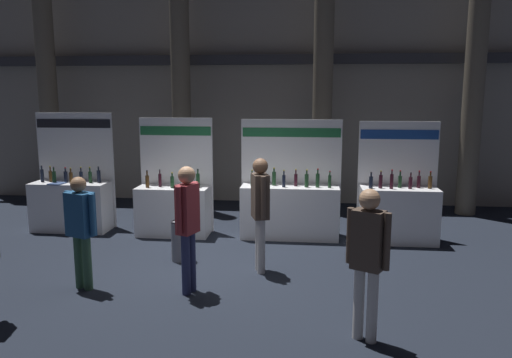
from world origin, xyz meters
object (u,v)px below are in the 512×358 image
Objects in this scene: visitor_4 at (260,205)px; visitor_5 at (368,252)px; exhibitor_booth_3 at (398,210)px; exhibitor_booth_0 at (72,201)px; visitor_2 at (188,219)px; exhibitor_booth_1 at (174,206)px; exhibitor_booth_2 at (290,207)px; trash_bin at (181,241)px; visitor_6 at (81,223)px.

visitor_5 is (1.42, -2.09, -0.04)m from visitor_4.
exhibitor_booth_3 is 3.14m from visitor_4.
visitor_5 is (5.55, -4.13, 0.43)m from exhibitor_booth_0.
exhibitor_booth_3 is at bearing -70.04° from visitor_4.
visitor_2 is at bearing -43.03° from exhibitor_booth_0.
exhibitor_booth_1 is at bearing 179.75° from exhibitor_booth_3.
visitor_4 is (-2.44, -1.92, 0.47)m from exhibitor_booth_3.
visitor_2 is (-1.30, -2.97, 0.47)m from exhibitor_booth_2.
trash_bin is 1.85m from visitor_6.
exhibitor_booth_0 is 1.33× the size of visitor_2.
exhibitor_booth_0 reaches higher than exhibitor_booth_2.
visitor_2 is (3.21, -3.00, 0.46)m from exhibitor_booth_0.
visitor_4 is at bearing 156.53° from visitor_2.
visitor_4 is 2.53m from visitor_5.
visitor_5 is at bearing -104.32° from exhibitor_booth_3.
visitor_2 is (0.47, -1.35, 0.73)m from trash_bin.
exhibitor_booth_0 is 4.41m from visitor_2.
exhibitor_booth_2 is at bearing -0.38° from exhibitor_booth_0.
exhibitor_booth_0 is at bearing 148.93° from trash_bin.
exhibitor_booth_3 is 5.72m from visitor_6.
exhibitor_booth_2 is (2.32, 0.07, 0.02)m from exhibitor_booth_1.
trash_bin is 3.81m from visitor_5.
exhibitor_booth_3 is 4.16m from visitor_5.
exhibitor_booth_1 is 2.79m from visitor_4.
exhibitor_booth_0 reaches higher than visitor_4.
exhibitor_booth_2 is 1.26× the size of visitor_4.
visitor_4 reaches higher than trash_bin.
exhibitor_booth_0 is 6.93m from visitor_5.
visitor_5 is 1.07× the size of visitor_6.
visitor_6 is at bearing -149.46° from exhibitor_booth_3.
trash_bin is (2.73, -1.65, -0.27)m from exhibitor_booth_0.
visitor_2 is 1.03× the size of visitor_5.
exhibitor_booth_0 is 1.36× the size of visitor_5.
visitor_6 is (1.65, -3.01, 0.37)m from exhibitor_booth_0.
visitor_6 is (-4.92, -2.90, 0.37)m from exhibitor_booth_3.
visitor_6 is at bearing -128.35° from trash_bin.
trash_bin is 0.42× the size of visitor_6.
exhibitor_booth_2 is at bearing -28.95° from visitor_4.
trash_bin is 1.60m from visitor_2.
visitor_6 is (-1.55, -0.02, -0.09)m from visitor_2.
exhibitor_booth_0 reaches higher than exhibitor_booth_3.
exhibitor_booth_1 is 1.31× the size of visitor_5.
visitor_2 reaches higher than trash_bin.
exhibitor_booth_3 reaches higher than visitor_6.
visitor_4 is at bearing -141.86° from exhibitor_booth_3.
exhibitor_booth_2 reaches higher than exhibitor_booth_3.
exhibitor_booth_2 is at bearing 1.61° from exhibitor_booth_1.
trash_bin is at bearing -13.10° from visitor_5.
exhibitor_booth_3 is (2.06, -0.08, 0.01)m from exhibitor_booth_2.
exhibitor_booth_2 reaches higher than visitor_4.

